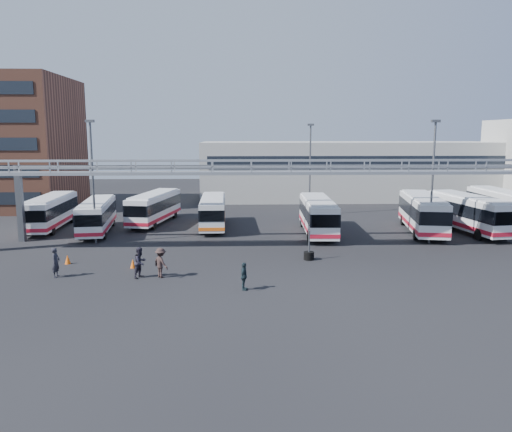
{
  "coord_description": "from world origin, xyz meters",
  "views": [
    {
      "loc": [
        -4.0,
        -33.47,
        9.0
      ],
      "look_at": [
        -2.6,
        6.0,
        2.56
      ],
      "focal_mm": 35.0,
      "sensor_mm": 36.0,
      "label": 1
    }
  ],
  "objects_px": {
    "bus_1": "(97,215)",
    "bus_2": "(155,207)",
    "pedestrian_d": "(244,276)",
    "bus_5": "(318,214)",
    "bus_9": "(501,204)",
    "light_pole_left": "(93,175)",
    "light_pole_mid": "(433,175)",
    "pedestrian_a": "(56,262)",
    "bus_7": "(422,212)",
    "bus_8": "(468,212)",
    "light_pole_back": "(310,165)",
    "pedestrian_c": "(161,263)",
    "cone_right": "(68,259)",
    "cone_left": "(133,264)",
    "tire_stack": "(309,255)",
    "bus_3": "(213,211)",
    "bus_0": "(51,211)",
    "pedestrian_b": "(140,262)"
  },
  "relations": [
    {
      "from": "light_pole_back",
      "to": "bus_9",
      "type": "height_order",
      "value": "light_pole_back"
    },
    {
      "from": "bus_9",
      "to": "cone_left",
      "type": "height_order",
      "value": "bus_9"
    },
    {
      "from": "bus_3",
      "to": "bus_5",
      "type": "height_order",
      "value": "bus_5"
    },
    {
      "from": "bus_7",
      "to": "bus_9",
      "type": "bearing_deg",
      "value": 38.04
    },
    {
      "from": "bus_1",
      "to": "bus_7",
      "type": "distance_m",
      "value": 30.22
    },
    {
      "from": "light_pole_back",
      "to": "bus_2",
      "type": "distance_m",
      "value": 17.69
    },
    {
      "from": "pedestrian_a",
      "to": "light_pole_back",
      "type": "bearing_deg",
      "value": -33.93
    },
    {
      "from": "pedestrian_d",
      "to": "bus_5",
      "type": "bearing_deg",
      "value": -9.54
    },
    {
      "from": "bus_2",
      "to": "bus_9",
      "type": "distance_m",
      "value": 36.06
    },
    {
      "from": "light_pole_left",
      "to": "bus_8",
      "type": "relative_size",
      "value": 0.88
    },
    {
      "from": "light_pole_left",
      "to": "bus_9",
      "type": "xyz_separation_m",
      "value": [
        39.46,
        9.25,
        -3.9
      ]
    },
    {
      "from": "bus_9",
      "to": "cone_left",
      "type": "xyz_separation_m",
      "value": [
        -34.7,
        -17.36,
        -1.52
      ]
    },
    {
      "from": "bus_1",
      "to": "tire_stack",
      "type": "height_order",
      "value": "bus_1"
    },
    {
      "from": "bus_0",
      "to": "light_pole_left",
      "type": "bearing_deg",
      "value": -50.8
    },
    {
      "from": "pedestrian_b",
      "to": "cone_left",
      "type": "height_order",
      "value": "pedestrian_b"
    },
    {
      "from": "bus_9",
      "to": "cone_right",
      "type": "xyz_separation_m",
      "value": [
        -39.54,
        -16.09,
        -1.5
      ]
    },
    {
      "from": "bus_8",
      "to": "bus_9",
      "type": "xyz_separation_m",
      "value": [
        6.06,
        5.6,
        -0.08
      ]
    },
    {
      "from": "light_pole_mid",
      "to": "bus_7",
      "type": "relative_size",
      "value": 0.87
    },
    {
      "from": "light_pole_back",
      "to": "bus_8",
      "type": "relative_size",
      "value": 0.88
    },
    {
      "from": "light_pole_left",
      "to": "light_pole_mid",
      "type": "distance_m",
      "value": 28.02
    },
    {
      "from": "pedestrian_a",
      "to": "bus_5",
      "type": "bearing_deg",
      "value": -49.24
    },
    {
      "from": "light_pole_back",
      "to": "pedestrian_d",
      "type": "bearing_deg",
      "value": -105.78
    },
    {
      "from": "pedestrian_c",
      "to": "cone_right",
      "type": "height_order",
      "value": "pedestrian_c"
    },
    {
      "from": "bus_1",
      "to": "pedestrian_a",
      "type": "xyz_separation_m",
      "value": [
        1.45,
        -14.79,
        -0.72
      ]
    },
    {
      "from": "light_pole_back",
      "to": "bus_9",
      "type": "bearing_deg",
      "value": -13.71
    },
    {
      "from": "bus_2",
      "to": "pedestrian_d",
      "type": "xyz_separation_m",
      "value": [
        8.89,
        -22.61,
        -0.92
      ]
    },
    {
      "from": "bus_3",
      "to": "cone_left",
      "type": "bearing_deg",
      "value": -109.04
    },
    {
      "from": "bus_7",
      "to": "bus_8",
      "type": "height_order",
      "value": "bus_7"
    },
    {
      "from": "light_pole_mid",
      "to": "bus_9",
      "type": "bearing_deg",
      "value": 41.81
    },
    {
      "from": "bus_1",
      "to": "bus_2",
      "type": "relative_size",
      "value": 0.96
    },
    {
      "from": "bus_3",
      "to": "bus_5",
      "type": "bearing_deg",
      "value": -20.59
    },
    {
      "from": "light_pole_left",
      "to": "bus_9",
      "type": "distance_m",
      "value": 40.72
    },
    {
      "from": "bus_0",
      "to": "pedestrian_b",
      "type": "relative_size",
      "value": 5.34
    },
    {
      "from": "tire_stack",
      "to": "light_pole_back",
      "type": "bearing_deg",
      "value": 81.88
    },
    {
      "from": "bus_9",
      "to": "pedestrian_b",
      "type": "relative_size",
      "value": 5.5
    },
    {
      "from": "bus_5",
      "to": "pedestrian_c",
      "type": "bearing_deg",
      "value": -129.1
    },
    {
      "from": "pedestrian_d",
      "to": "cone_left",
      "type": "height_order",
      "value": "pedestrian_d"
    },
    {
      "from": "cone_right",
      "to": "pedestrian_a",
      "type": "bearing_deg",
      "value": -83.16
    },
    {
      "from": "bus_0",
      "to": "bus_5",
      "type": "bearing_deg",
      "value": -10.63
    },
    {
      "from": "light_pole_back",
      "to": "bus_5",
      "type": "distance_m",
      "value": 11.37
    },
    {
      "from": "light_pole_back",
      "to": "bus_5",
      "type": "xyz_separation_m",
      "value": [
        -0.75,
        -10.64,
        -3.92
      ]
    },
    {
      "from": "bus_2",
      "to": "pedestrian_b",
      "type": "xyz_separation_m",
      "value": [
        2.33,
        -19.77,
        -0.75
      ]
    },
    {
      "from": "cone_left",
      "to": "bus_1",
      "type": "bearing_deg",
      "value": 114.79
    },
    {
      "from": "bus_9",
      "to": "pedestrian_b",
      "type": "bearing_deg",
      "value": -149.18
    },
    {
      "from": "bus_5",
      "to": "pedestrian_a",
      "type": "xyz_separation_m",
      "value": [
        -18.92,
        -13.5,
        -0.85
      ]
    },
    {
      "from": "bus_1",
      "to": "bus_3",
      "type": "height_order",
      "value": "bus_1"
    },
    {
      "from": "bus_5",
      "to": "cone_right",
      "type": "distance_m",
      "value": 21.9
    },
    {
      "from": "pedestrian_b",
      "to": "bus_1",
      "type": "bearing_deg",
      "value": 53.32
    },
    {
      "from": "bus_7",
      "to": "pedestrian_c",
      "type": "distance_m",
      "value": 26.2
    },
    {
      "from": "light_pole_mid",
      "to": "pedestrian_a",
      "type": "xyz_separation_m",
      "value": [
        -27.68,
        -9.15,
        -4.76
      ]
    }
  ]
}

